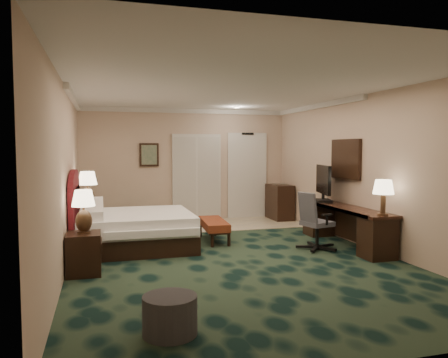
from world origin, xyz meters
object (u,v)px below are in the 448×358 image
object	(u,v)px
bed	(136,230)
ottoman	(170,315)
lamp_far	(88,189)
desk_chair	(317,221)
nightstand_far	(89,222)
minibar	(280,202)
lamp_near	(84,212)
bed_bench	(214,231)
tv	(323,184)
nightstand_near	(84,254)
desk	(345,226)

from	to	relation	value
bed	ottoman	size ratio (longest dim) A/B	3.76
lamp_far	desk_chair	xyz separation A→B (m)	(3.84, -2.16, -0.45)
nightstand_far	minibar	distance (m)	4.58
nightstand_far	desk_chair	xyz separation A→B (m)	(3.82, -2.12, 0.20)
lamp_near	bed_bench	size ratio (longest dim) A/B	0.51
minibar	desk_chair	bearing A→B (deg)	-101.41
lamp_near	tv	size ratio (longest dim) A/B	0.65
bed	desk_chair	bearing A→B (deg)	-18.41
lamp_far	lamp_near	bearing A→B (deg)	-89.57
ottoman	minibar	world-z (taller)	minibar
bed_bench	ottoman	world-z (taller)	bed_bench
nightstand_near	nightstand_far	world-z (taller)	nightstand_far
nightstand_far	ottoman	xyz separation A→B (m)	(0.84, -4.88, -0.12)
lamp_far	ottoman	bearing A→B (deg)	-80.06
nightstand_near	lamp_near	distance (m)	0.59
bed_bench	ottoman	bearing A→B (deg)	-106.15
desk_chair	minibar	xyz separation A→B (m)	(0.64, 3.16, -0.07)
desk	tv	size ratio (longest dim) A/B	2.66
nightstand_near	minibar	world-z (taller)	minibar
bed	desk	bearing A→B (deg)	-13.06
bed	desk_chair	xyz separation A→B (m)	(3.01, -1.00, 0.19)
nightstand_far	lamp_near	size ratio (longest dim) A/B	1.01
lamp_near	ottoman	bearing A→B (deg)	-69.94
nightstand_near	ottoman	distance (m)	2.46
bed	desk	size ratio (longest dim) A/B	0.79
minibar	bed_bench	bearing A→B (deg)	-137.48
desk_chair	lamp_far	bearing A→B (deg)	136.55
nightstand_far	lamp_near	bearing A→B (deg)	-90.05
bed	tv	bearing A→B (deg)	-1.87
nightstand_far	lamp_far	xyz separation A→B (m)	(-0.02, 0.05, 0.65)
ottoman	tv	distance (m)	5.18
bed_bench	minibar	distance (m)	2.98
nightstand_far	desk_chair	size ratio (longest dim) A/B	0.60
ottoman	bed	bearing A→B (deg)	90.47
nightstand_near	minibar	distance (m)	5.76
bed	bed_bench	world-z (taller)	bed
lamp_near	minibar	size ratio (longest dim) A/B	0.70
bed	nightstand_far	world-z (taller)	bed
nightstand_near	ottoman	bearing A→B (deg)	-69.68
lamp_near	desk	xyz separation A→B (m)	(4.46, 0.61, -0.52)
nightstand_near	bed	bearing A→B (deg)	60.59
lamp_far	desk_chair	size ratio (longest dim) A/B	0.69
nightstand_far	ottoman	size ratio (longest dim) A/B	1.17
desk	lamp_far	bearing A→B (deg)	155.84
lamp_near	nightstand_far	bearing A→B (deg)	89.95
lamp_near	lamp_far	bearing A→B (deg)	90.43
nightstand_far	minibar	size ratio (longest dim) A/B	0.70
nightstand_far	bed_bench	bearing A→B (deg)	-22.90
lamp_far	tv	xyz separation A→B (m)	(4.43, -1.28, 0.11)
lamp_near	lamp_far	world-z (taller)	lamp_far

